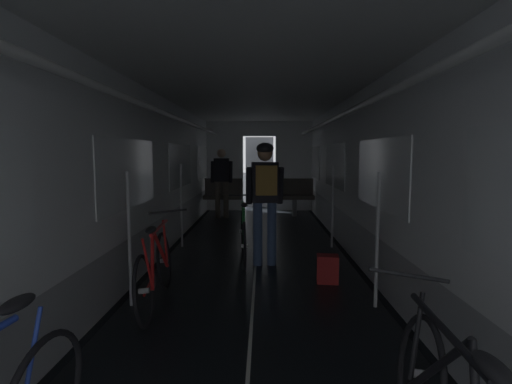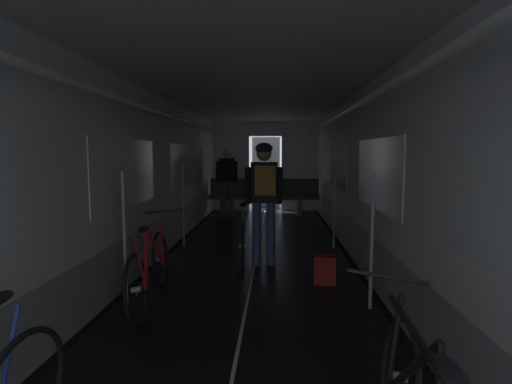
{
  "view_description": "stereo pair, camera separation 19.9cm",
  "coord_description": "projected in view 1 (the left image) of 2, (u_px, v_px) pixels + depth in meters",
  "views": [
    {
      "loc": [
        0.11,
        -1.87,
        1.59
      ],
      "look_at": [
        0.0,
        4.05,
        1.0
      ],
      "focal_mm": 27.72,
      "sensor_mm": 36.0,
      "label": 1
    },
    {
      "loc": [
        0.3,
        -1.86,
        1.59
      ],
      "look_at": [
        0.0,
        4.05,
        1.0
      ],
      "focal_mm": 27.72,
      "sensor_mm": 36.0,
      "label": 2
    }
  ],
  "objects": [
    {
      "name": "backpack_on_floor",
      "position": [
        328.0,
        269.0,
        4.84
      ],
      "size": [
        0.28,
        0.23,
        0.34
      ],
      "primitive_type": "cube",
      "rotation": [
        0.0,
        0.0,
        -0.11
      ],
      "color": "maroon",
      "rests_on": "ground"
    },
    {
      "name": "bench_seat_far_right",
      "position": [
        294.0,
        193.0,
        9.98
      ],
      "size": [
        0.98,
        0.51,
        0.95
      ],
      "color": "gray",
      "rests_on": "ground"
    },
    {
      "name": "person_standing_near_bench",
      "position": [
        222.0,
        178.0,
        9.6
      ],
      "size": [
        0.53,
        0.23,
        1.69
      ],
      "color": "brown",
      "rests_on": "ground"
    },
    {
      "name": "train_car_shell",
      "position": [
        255.0,
        145.0,
        5.43
      ],
      "size": [
        3.14,
        12.34,
        2.57
      ],
      "color": "black",
      "rests_on": "ground"
    },
    {
      "name": "bicycle_red",
      "position": [
        155.0,
        270.0,
        4.09
      ],
      "size": [
        0.44,
        1.69,
        0.95
      ],
      "color": "black",
      "rests_on": "ground"
    },
    {
      "name": "person_cyclist_aisle",
      "position": [
        265.0,
        190.0,
        5.5
      ],
      "size": [
        0.55,
        0.41,
        1.73
      ],
      "color": "#384C75",
      "rests_on": "ground"
    },
    {
      "name": "bench_seat_far_left",
      "position": [
        223.0,
        193.0,
        10.01
      ],
      "size": [
        0.98,
        0.51,
        0.95
      ],
      "color": "gray",
      "rests_on": "ground"
    },
    {
      "name": "bicycle_green_in_aisle",
      "position": [
        243.0,
        235.0,
        5.83
      ],
      "size": [
        0.44,
        1.69,
        0.93
      ],
      "color": "black",
      "rests_on": "ground"
    }
  ]
}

